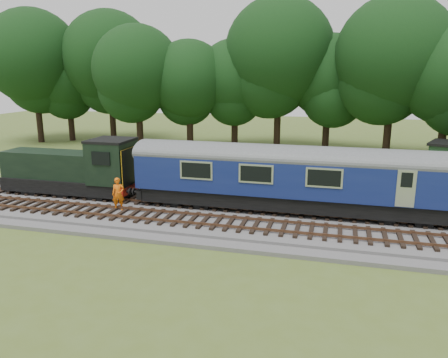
# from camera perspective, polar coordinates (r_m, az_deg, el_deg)

# --- Properties ---
(ground) EXTENTS (120.00, 120.00, 0.00)m
(ground) POSITION_cam_1_polar(r_m,az_deg,el_deg) (24.60, 1.68, -5.44)
(ground) COLOR #506224
(ground) RESTS_ON ground
(ballast) EXTENTS (70.00, 7.00, 0.35)m
(ballast) POSITION_cam_1_polar(r_m,az_deg,el_deg) (24.54, 1.68, -5.06)
(ballast) COLOR #4C4C4F
(ballast) RESTS_ON ground
(track_north) EXTENTS (67.20, 2.40, 0.21)m
(track_north) POSITION_cam_1_polar(r_m,az_deg,el_deg) (25.77, 2.40, -3.58)
(track_north) COLOR black
(track_north) RESTS_ON ballast
(track_south) EXTENTS (67.20, 2.40, 0.21)m
(track_south) POSITION_cam_1_polar(r_m,az_deg,el_deg) (23.00, 0.77, -5.74)
(track_south) COLOR black
(track_south) RESTS_ON ballast
(fence) EXTENTS (64.00, 0.12, 1.00)m
(fence) POSITION_cam_1_polar(r_m,az_deg,el_deg) (28.79, 3.74, -2.58)
(fence) COLOR #6B6054
(fence) RESTS_ON ground
(tree_line) EXTENTS (70.00, 8.00, 18.00)m
(tree_line) POSITION_cam_1_polar(r_m,az_deg,el_deg) (45.66, 8.04, 3.45)
(tree_line) COLOR black
(tree_line) RESTS_ON ground
(dmu_railcar) EXTENTS (18.05, 2.86, 3.88)m
(dmu_railcar) POSITION_cam_1_polar(r_m,az_deg,el_deg) (24.76, 8.92, 0.80)
(dmu_railcar) COLOR black
(dmu_railcar) RESTS_ON ground
(shunter_loco) EXTENTS (8.91, 2.60, 3.38)m
(shunter_loco) POSITION_cam_1_polar(r_m,az_deg,el_deg) (29.69, -18.91, 1.13)
(shunter_loco) COLOR black
(shunter_loco) RESTS_ON ground
(worker) EXTENTS (0.83, 0.72, 1.91)m
(worker) POSITION_cam_1_polar(r_m,az_deg,el_deg) (25.73, -13.64, -1.93)
(worker) COLOR orange
(worker) RESTS_ON ballast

